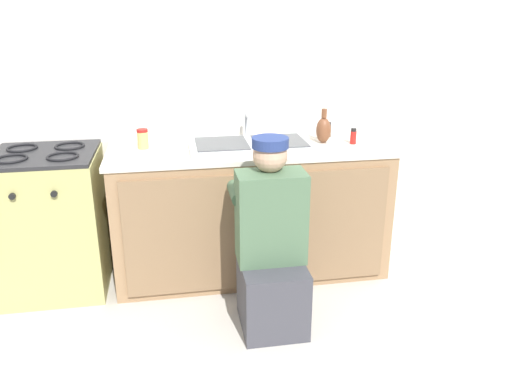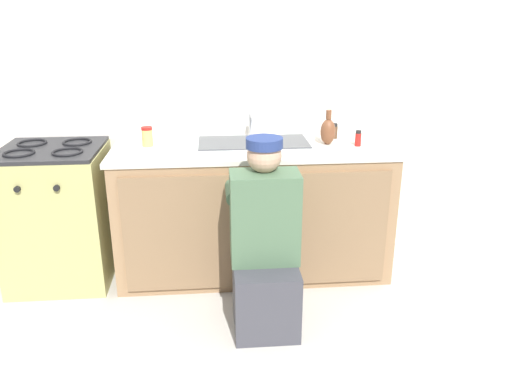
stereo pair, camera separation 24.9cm
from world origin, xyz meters
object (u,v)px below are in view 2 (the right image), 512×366
Objects in this scene: stove_range at (59,215)px; condiment_jar at (147,137)px; vase_decorative at (328,131)px; spice_bottle_pepper at (335,131)px; spice_bottle_red at (358,138)px; sink_double_basin at (253,144)px; plumber_person at (265,252)px.

condiment_jar is (0.60, 0.09, 0.50)m from stove_range.
vase_decorative reaches higher than spice_bottle_pepper.
vase_decorative reaches higher than spice_bottle_red.
plumber_person is at bearing -88.94° from sink_double_basin.
plumber_person is 10.52× the size of spice_bottle_pepper.
sink_double_basin is 7.62× the size of spice_bottle_pepper.
spice_bottle_red and spice_bottle_pepper have the same top height.
vase_decorative is 2.19× the size of spice_bottle_red.
spice_bottle_red is (0.69, -0.03, 0.03)m from sink_double_basin.
vase_decorative reaches higher than sink_double_basin.
plumber_person reaches higher than stove_range.
stove_range is 8.89× the size of spice_bottle_pepper.
spice_bottle_red is at bearing 41.84° from plumber_person.
stove_range is 0.79m from condiment_jar.
vase_decorative is (1.79, 0.03, 0.52)m from stove_range.
sink_double_basin is at bearing 91.06° from plumber_person.
stove_range is 1.95m from spice_bottle_pepper.
stove_range is 2.04m from spice_bottle_red.
spice_bottle_red is at bearing -18.46° from vase_decorative.
spice_bottle_pepper reaches higher than stove_range.
vase_decorative is 0.20m from spice_bottle_red.
stove_range is 4.06× the size of vase_decorative.
plumber_person is 8.63× the size of condiment_jar.
sink_double_basin is at bearing -162.68° from spice_bottle_pepper.
sink_double_basin is at bearing 177.22° from spice_bottle_red.
plumber_person is 4.80× the size of vase_decorative.
vase_decorative is at bearing 1.02° from stove_range.
spice_bottle_red is (1.98, -0.03, 0.48)m from stove_range.
condiment_jar is at bearing 177.34° from vase_decorative.
sink_double_basin reaches higher than condiment_jar.
vase_decorative is 0.18m from spice_bottle_pepper.
spice_bottle_pepper is 0.82× the size of condiment_jar.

